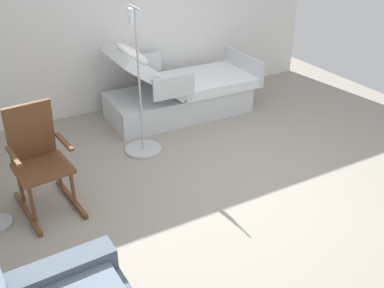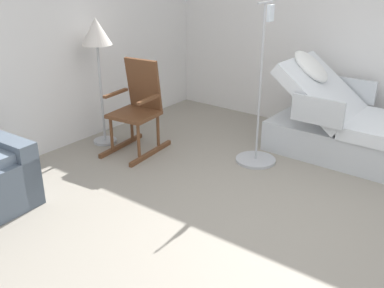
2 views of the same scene
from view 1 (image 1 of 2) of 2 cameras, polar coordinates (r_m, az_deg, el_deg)
ground_plane at (r=4.65m, az=7.05°, el=-5.32°), size 6.72×6.72×0.00m
side_wall at (r=6.29m, az=-6.81°, el=17.21°), size 0.10×5.58×2.70m
hospital_bed at (r=6.07m, az=-1.71°, el=6.74°), size 1.06×2.08×1.16m
rocking_chair at (r=4.31m, az=-19.41°, el=-2.00°), size 0.81×0.55×1.05m
iv_pole at (r=5.16m, az=-6.57°, el=1.61°), size 0.44×0.44×1.69m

